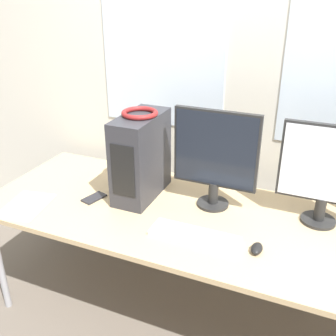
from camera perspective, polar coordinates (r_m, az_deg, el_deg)
name	(u,v)px	position (r m, az deg, el deg)	size (l,w,h in m)	color
wall_back	(254,74)	(2.31, 12.37, 13.13)	(8.00, 0.07, 2.70)	beige
desk	(219,227)	(2.06, 7.36, -8.52)	(2.58, 0.87, 0.72)	tan
pc_tower	(141,157)	(2.16, -3.94, 1.67)	(0.19, 0.41, 0.47)	#2D2D33
headphones	(140,113)	(2.08, -4.13, 7.96)	(0.19, 0.19, 0.03)	maroon
monitor_main	(215,156)	(2.04, 6.88, 1.79)	(0.45, 0.17, 0.54)	black
monitor_right_near	(327,171)	(2.02, 22.11, -0.46)	(0.45, 0.17, 0.52)	black
keyboard	(194,236)	(1.90, 3.85, -9.78)	(0.43, 0.14, 0.02)	silver
mouse	(257,248)	(1.84, 12.76, -11.32)	(0.05, 0.09, 0.04)	black
cell_phone	(94,198)	(2.25, -10.69, -4.29)	(0.11, 0.15, 0.01)	#232328
paper_sheet_left	(26,206)	(2.28, -19.95, -5.16)	(0.26, 0.33, 0.00)	white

